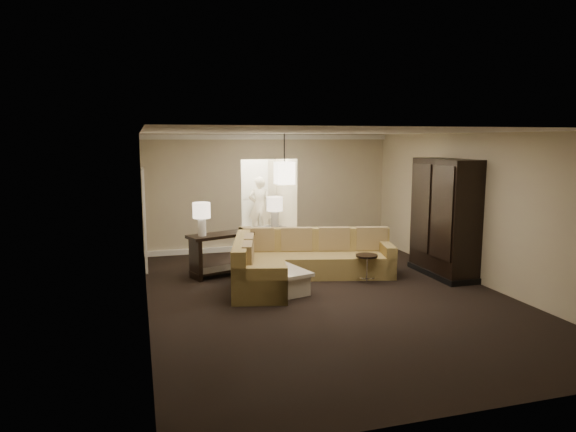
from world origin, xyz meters
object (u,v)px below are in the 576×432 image
object	(u,v)px
armoire	(445,220)
drink_table	(367,262)
coffee_table	(275,281)
person	(260,204)
sectional_sofa	(298,261)
console_table	(240,248)

from	to	relation	value
armoire	drink_table	bearing A→B (deg)	-179.80
coffee_table	person	xyz separation A→B (m)	(0.95, 5.19, 0.71)
sectional_sofa	drink_table	distance (m)	1.31
console_table	person	size ratio (longest dim) A/B	1.20
console_table	drink_table	world-z (taller)	console_table
coffee_table	armoire	size ratio (longest dim) A/B	0.54
sectional_sofa	coffee_table	bearing A→B (deg)	-118.44
coffee_table	drink_table	size ratio (longest dim) A/B	2.39
sectional_sofa	armoire	size ratio (longest dim) A/B	1.53
sectional_sofa	drink_table	size ratio (longest dim) A/B	6.82
armoire	drink_table	size ratio (longest dim) A/B	4.45
console_table	coffee_table	bearing A→B (deg)	-98.54
sectional_sofa	person	xyz separation A→B (m)	(0.31, 4.50, 0.56)
coffee_table	console_table	xyz separation A→B (m)	(-0.30, 1.59, 0.29)
coffee_table	console_table	distance (m)	1.65
drink_table	person	xyz separation A→B (m)	(-0.91, 4.97, 0.55)
coffee_table	armoire	bearing A→B (deg)	3.73
sectional_sofa	coffee_table	distance (m)	0.96
armoire	person	bearing A→B (deg)	117.39
armoire	person	size ratio (longest dim) A/B	1.25
coffee_table	console_table	bearing A→B (deg)	100.55
armoire	drink_table	world-z (taller)	armoire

